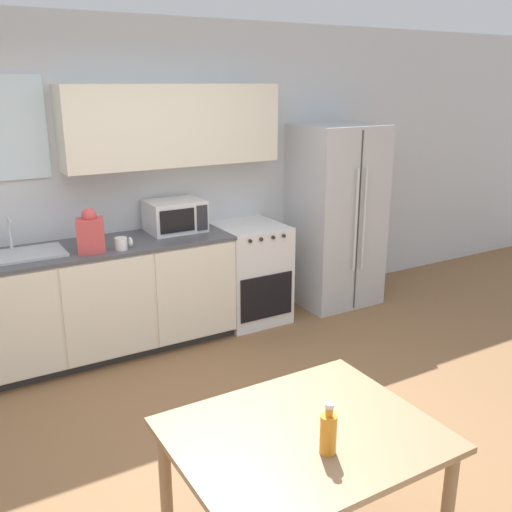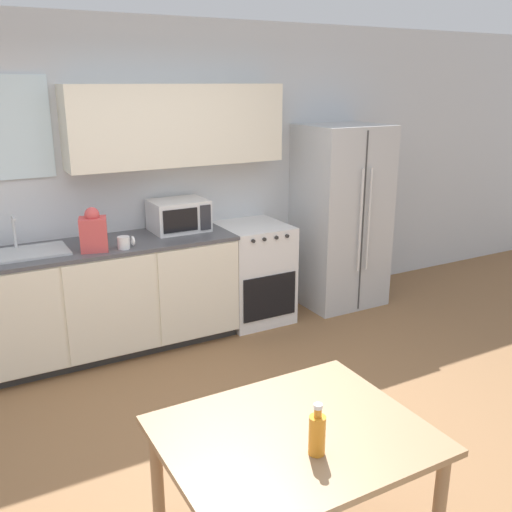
# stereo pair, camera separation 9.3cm
# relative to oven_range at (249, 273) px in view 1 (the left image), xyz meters

# --- Properties ---
(ground_plane) EXTENTS (12.00, 12.00, 0.00)m
(ground_plane) POSITION_rel_oven_range_xyz_m (-1.08, -1.76, -0.46)
(ground_plane) COLOR olive
(wall_back) EXTENTS (12.00, 0.38, 2.70)m
(wall_back) POSITION_rel_oven_range_xyz_m (-1.01, 0.32, 0.98)
(wall_back) COLOR silver
(wall_back) RESTS_ON ground_plane
(kitchen_counter) EXTENTS (2.22, 0.67, 0.93)m
(kitchen_counter) POSITION_rel_oven_range_xyz_m (-1.41, -0.01, 0.01)
(kitchen_counter) COLOR #333333
(kitchen_counter) RESTS_ON ground_plane
(oven_range) EXTENTS (0.61, 0.66, 0.92)m
(oven_range) POSITION_rel_oven_range_xyz_m (0.00, 0.00, 0.00)
(oven_range) COLOR white
(oven_range) RESTS_ON ground_plane
(refrigerator) EXTENTS (0.79, 0.73, 1.79)m
(refrigerator) POSITION_rel_oven_range_xyz_m (0.98, -0.02, 0.43)
(refrigerator) COLOR silver
(refrigerator) RESTS_ON ground_plane
(kitchen_sink) EXTENTS (0.70, 0.39, 0.28)m
(kitchen_sink) POSITION_rel_oven_range_xyz_m (-2.00, 0.00, 0.49)
(kitchen_sink) COLOR #B7BABC
(kitchen_sink) RESTS_ON kitchen_counter
(microwave) EXTENTS (0.48, 0.38, 0.27)m
(microwave) POSITION_rel_oven_range_xyz_m (-0.67, 0.10, 0.60)
(microwave) COLOR silver
(microwave) RESTS_ON kitchen_counter
(coffee_mug) EXTENTS (0.13, 0.10, 0.10)m
(coffee_mug) POSITION_rel_oven_range_xyz_m (-1.26, -0.22, 0.52)
(coffee_mug) COLOR white
(coffee_mug) RESTS_ON kitchen_counter
(grocery_bag_0) EXTENTS (0.24, 0.22, 0.34)m
(grocery_bag_0) POSITION_rel_oven_range_xyz_m (-1.48, -0.16, 0.62)
(grocery_bag_0) COLOR #D14C4C
(grocery_bag_0) RESTS_ON kitchen_counter
(dining_table) EXTENTS (1.08, 0.87, 0.78)m
(dining_table) POSITION_rel_oven_range_xyz_m (-1.29, -2.73, 0.21)
(dining_table) COLOR #997551
(dining_table) RESTS_ON ground_plane
(drink_bottle) EXTENTS (0.07, 0.07, 0.22)m
(drink_bottle) POSITION_rel_oven_range_xyz_m (-1.29, -2.89, 0.41)
(drink_bottle) COLOR orange
(drink_bottle) RESTS_ON dining_table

